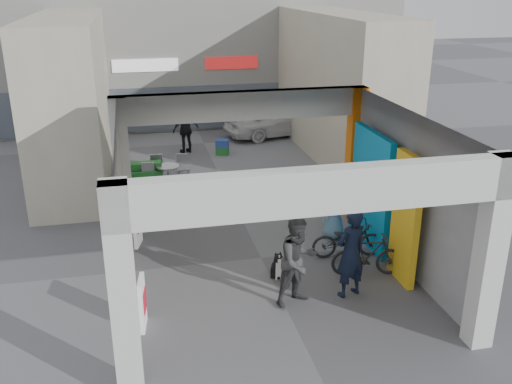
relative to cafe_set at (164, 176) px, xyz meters
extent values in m
plane|color=#5E5E63|center=(1.84, -5.38, -0.32)|extent=(90.00, 90.00, 0.00)
cube|color=silver|center=(-1.16, -9.38, 1.43)|extent=(0.40, 0.40, 3.50)
cube|color=silver|center=(-1.16, -3.38, 1.43)|extent=(0.40, 0.40, 3.50)
cube|color=silver|center=(4.84, -9.38, 1.43)|extent=(0.40, 0.40, 3.50)
cube|color=orange|center=(4.84, -3.38, 1.43)|extent=(0.40, 0.40, 3.50)
plane|color=silver|center=(-1.16, -6.38, 1.43)|extent=(0.00, 6.40, 6.40)
plane|color=#9B9BA0|center=(4.84, -6.38, 1.43)|extent=(0.00, 6.40, 6.40)
cube|color=#0C86C3|center=(4.54, -5.18, 1.08)|extent=(0.15, 2.00, 2.80)
cube|color=yellow|center=(4.54, -6.98, 1.08)|extent=(0.15, 1.00, 2.80)
plane|color=#BCBCB6|center=(1.84, -6.38, 3.18)|extent=(6.40, 6.40, 0.00)
cube|color=silver|center=(1.84, -3.33, 2.83)|extent=(6.40, 0.30, 0.70)
cube|color=silver|center=(1.84, -9.43, 2.83)|extent=(6.40, 0.30, 0.70)
cube|color=white|center=(1.84, -3.16, 2.78)|extent=(4.20, 0.05, 0.55)
cube|color=white|center=(1.84, 8.62, 3.68)|extent=(18.00, 4.00, 8.00)
cube|color=#515966|center=(1.84, 6.57, 0.68)|extent=(16.20, 0.06, 1.80)
cube|color=white|center=(-0.16, 6.58, 2.48)|extent=(2.60, 0.06, 0.50)
cube|color=red|center=(3.34, 6.58, 2.48)|extent=(2.20, 0.06, 0.50)
cube|color=#B7AF98|center=(-2.66, 2.12, 2.18)|extent=(2.00, 9.00, 5.00)
cube|color=#B7AF98|center=(6.34, 2.12, 2.18)|extent=(2.00, 9.00, 5.00)
cylinder|color=gray|center=(0.14, -3.06, 0.14)|extent=(0.09, 0.09, 0.92)
cylinder|color=gray|center=(1.97, -2.89, 0.10)|extent=(0.09, 0.09, 0.83)
cylinder|color=gray|center=(3.47, -2.93, 0.11)|extent=(0.09, 0.09, 0.85)
cube|color=white|center=(-0.91, -7.60, 0.18)|extent=(0.15, 0.56, 1.00)
cube|color=red|center=(-0.87, -7.60, 0.23)|extent=(0.09, 0.39, 0.40)
cube|color=white|center=(-0.91, -4.05, 0.18)|extent=(0.22, 0.55, 1.00)
cube|color=red|center=(-0.87, -4.05, 0.23)|extent=(0.14, 0.38, 0.40)
cylinder|color=#A4A4A9|center=(0.12, -0.28, 0.04)|extent=(0.06, 0.06, 0.72)
cylinder|color=#A4A4A9|center=(0.12, -0.28, -0.31)|extent=(0.44, 0.44, 0.02)
cylinder|color=#A4A4A9|center=(0.12, -0.28, 0.40)|extent=(0.70, 0.70, 0.05)
cube|color=#A4A4A9|center=(-0.48, -0.48, -0.09)|extent=(0.38, 0.38, 0.45)
cube|color=#A4A4A9|center=(-0.48, -0.30, 0.35)|extent=(0.38, 0.05, 0.45)
cube|color=#A4A4A9|center=(0.62, 0.22, -0.09)|extent=(0.38, 0.38, 0.45)
cube|color=#A4A4A9|center=(0.62, 0.40, 0.35)|extent=(0.38, 0.05, 0.45)
cube|color=#A4A4A9|center=(-0.18, 0.32, -0.09)|extent=(0.38, 0.38, 0.45)
cube|color=#A4A4A9|center=(-0.18, 0.50, 0.35)|extent=(0.38, 0.05, 0.45)
cube|color=black|center=(-0.59, -0.22, -0.16)|extent=(1.26, 0.63, 0.32)
cube|color=#195924|center=(-0.59, -0.37, 0.00)|extent=(1.05, 0.37, 0.19)
cube|color=#195924|center=(-0.59, -0.22, 0.21)|extent=(1.05, 0.37, 0.19)
cube|color=#195924|center=(-0.59, -0.06, 0.42)|extent=(1.05, 0.37, 0.19)
cube|color=#195924|center=(2.31, 2.96, -0.18)|extent=(0.54, 0.47, 0.28)
cube|color=navy|center=(2.31, 2.96, 0.10)|extent=(0.54, 0.47, 0.28)
cube|color=black|center=(1.99, -6.26, -0.20)|extent=(0.23, 0.31, 0.23)
cube|color=black|center=(1.99, -6.38, -0.03)|extent=(0.18, 0.15, 0.35)
cube|color=silver|center=(1.99, -6.47, -0.07)|extent=(0.14, 0.03, 0.33)
cylinder|color=silver|center=(1.93, -6.45, -0.18)|extent=(0.04, 0.04, 0.27)
cylinder|color=silver|center=(2.04, -6.45, -0.18)|extent=(0.04, 0.04, 0.27)
sphere|color=black|center=(1.99, -6.40, 0.18)|extent=(0.18, 0.18, 0.18)
cube|color=silver|center=(1.99, -6.50, 0.16)|extent=(0.08, 0.12, 0.06)
cone|color=black|center=(1.94, -6.36, 0.27)|extent=(0.07, 0.07, 0.08)
cone|color=black|center=(2.04, -6.36, 0.27)|extent=(0.07, 0.07, 0.08)
imported|color=black|center=(3.22, -7.35, 0.63)|extent=(0.80, 0.65, 1.90)
imported|color=#38383B|center=(2.12, -7.40, 0.60)|extent=(1.10, 0.99, 1.84)
imported|color=#5585A7|center=(3.85, -4.75, 0.43)|extent=(0.78, 0.55, 1.50)
imported|color=black|center=(1.06, 3.49, 0.56)|extent=(1.11, 0.76, 1.75)
imported|color=black|center=(3.81, -5.73, 0.12)|extent=(1.71, 0.74, 0.87)
imported|color=black|center=(3.91, -6.66, 0.16)|extent=(1.64, 0.70, 0.96)
imported|color=silver|center=(4.85, 5.12, 0.39)|extent=(4.42, 2.56, 1.41)
camera|label=1|loc=(-0.83, -16.88, 5.77)|focal=40.00mm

